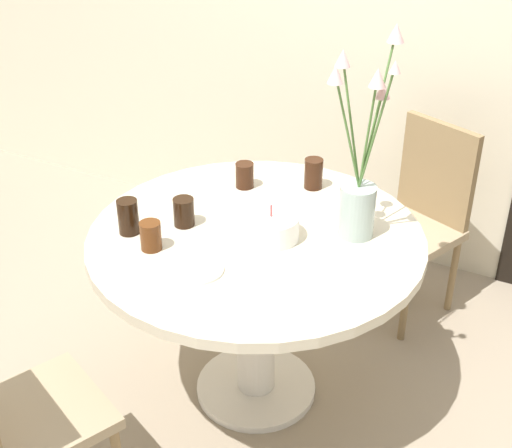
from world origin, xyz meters
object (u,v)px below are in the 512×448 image
at_px(flower_vase, 360,179).
at_px(drink_glass_0, 151,236).
at_px(side_plate, 198,270).
at_px(drink_glass_3, 313,174).
at_px(chair_far_back, 419,211).
at_px(drink_glass_4, 245,175).
at_px(birthday_cake, 271,227).
at_px(drink_glass_1, 128,217).
at_px(chair_left_flank, 9,407).
at_px(drink_glass_2, 184,212).

height_order(flower_vase, drink_glass_0, flower_vase).
xyz_separation_m(side_plate, drink_glass_3, (0.10, 0.72, 0.06)).
height_order(chair_far_back, drink_glass_4, chair_far_back).
height_order(birthday_cake, drink_glass_3, birthday_cake).
bearing_deg(side_plate, flower_vase, 50.64).
bearing_deg(drink_glass_0, drink_glass_1, 158.22).
relative_size(side_plate, drink_glass_4, 1.67).
distance_m(chair_left_flank, flower_vase, 1.34).
distance_m(chair_left_flank, drink_glass_1, 0.75).
relative_size(birthday_cake, drink_glass_4, 1.95).
bearing_deg(birthday_cake, drink_glass_0, -142.43).
distance_m(drink_glass_0, drink_glass_3, 0.74).
height_order(side_plate, drink_glass_1, drink_glass_1).
bearing_deg(side_plate, birthday_cake, 68.31).
bearing_deg(drink_glass_1, side_plate, -15.51).
xyz_separation_m(chair_left_flank, drink_glass_2, (0.13, 0.81, 0.31)).
height_order(drink_glass_3, drink_glass_4, drink_glass_3).
distance_m(chair_left_flank, drink_glass_4, 1.23).
relative_size(birthday_cake, side_plate, 1.17).
xyz_separation_m(chair_left_flank, side_plate, (0.33, 0.58, 0.26)).
bearing_deg(drink_glass_4, drink_glass_1, -111.44).
bearing_deg(drink_glass_4, drink_glass_2, -98.18).
bearing_deg(drink_glass_3, drink_glass_4, -153.74).
xyz_separation_m(chair_left_flank, drink_glass_4, (0.18, 1.18, 0.30)).
relative_size(drink_glass_0, drink_glass_4, 1.01).
relative_size(chair_far_back, drink_glass_1, 6.89).
bearing_deg(flower_vase, drink_glass_2, -158.67).
height_order(chair_far_back, birthday_cake, chair_far_back).
height_order(chair_left_flank, drink_glass_3, chair_left_flank).
bearing_deg(chair_far_back, drink_glass_4, -112.06).
xyz_separation_m(chair_far_back, flower_vase, (-0.05, -0.72, 0.47)).
bearing_deg(drink_glass_4, flower_vase, -14.96).
xyz_separation_m(flower_vase, side_plate, (-0.38, -0.46, -0.22)).
height_order(chair_left_flank, drink_glass_0, chair_left_flank).
height_order(chair_left_flank, birthday_cake, chair_left_flank).
distance_m(drink_glass_1, drink_glass_4, 0.54).
distance_m(side_plate, drink_glass_0, 0.22).
bearing_deg(drink_glass_1, chair_left_flank, -88.62).
bearing_deg(flower_vase, chair_left_flank, -124.23).
relative_size(chair_left_flank, drink_glass_3, 7.27).
distance_m(chair_left_flank, side_plate, 0.71).
height_order(chair_left_flank, flower_vase, flower_vase).
bearing_deg(side_plate, chair_left_flank, -119.67).
xyz_separation_m(chair_far_back, side_plate, (-0.42, -1.18, 0.26)).
bearing_deg(chair_far_back, drink_glass_1, -102.97).
relative_size(flower_vase, drink_glass_0, 7.00).
distance_m(drink_glass_1, drink_glass_2, 0.20).
xyz_separation_m(birthday_cake, flower_vase, (0.26, 0.16, 0.18)).
distance_m(side_plate, drink_glass_1, 0.36).
relative_size(drink_glass_3, drink_glass_4, 1.21).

